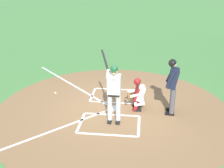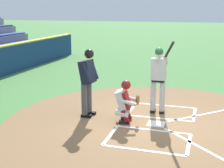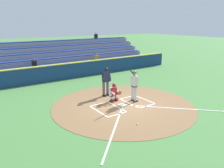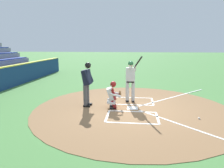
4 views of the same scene
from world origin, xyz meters
The scene contains 7 objects.
ground_plane centered at (0.00, 0.00, 0.00)m, with size 120.00×120.00×0.00m, color #4C8442.
dirt_circle centered at (0.00, 0.00, 0.01)m, with size 8.00×8.00×0.01m, color olive.
home_plate_and_chalk centered at (0.00, 0.88, 0.01)m, with size 7.93×4.91×0.01m.
batter centered at (-0.88, -0.11, 1.10)m, with size 0.94×0.69×2.13m.
catcher centered at (0.06, -0.81, 0.59)m, with size 0.63×0.62×1.13m.
plate_umpire centered at (-0.10, -1.91, 1.08)m, with size 0.60×0.45×1.86m.
baseball centered at (0.99, 2.34, 0.04)m, with size 0.07×0.07×0.07m, color white.
Camera 4 is at (8.03, 0.05, 2.59)m, focal length 32.52 mm.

